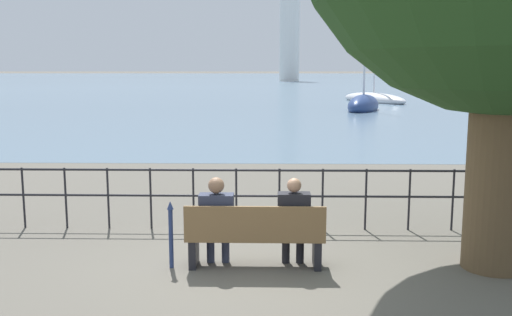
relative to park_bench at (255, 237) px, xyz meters
The scene contains 10 objects.
ground_plane 0.44m from the park_bench, 90.00° to the left, with size 1000.00×1000.00×0.00m, color #605B51.
harbor_water 158.64m from the park_bench, 90.00° to the left, with size 600.00×300.00×0.01m.
park_bench is the anchor object (origin of this frame).
seated_person_left 0.59m from the park_bench, behind, with size 0.47×0.35×1.26m.
seated_person_right 0.59m from the park_bench, ahead, with size 0.44×0.35×1.25m.
promenade_railing 1.93m from the park_bench, 90.00° to the left, with size 15.36×0.04×1.05m.
closed_umbrella 1.15m from the park_bench, behind, with size 0.09×0.09×0.94m.
sailboat_0 30.53m from the park_bench, 78.01° to the left, with size 3.42×5.52×8.77m.
sailboat_4 40.34m from the park_bench, 77.51° to the left, with size 5.00×8.30×6.93m.
harbor_lighthouse 116.72m from the park_bench, 87.79° to the left, with size 4.25×4.25×25.28m.
Camera 1 is at (0.18, -7.58, 2.71)m, focal length 40.00 mm.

